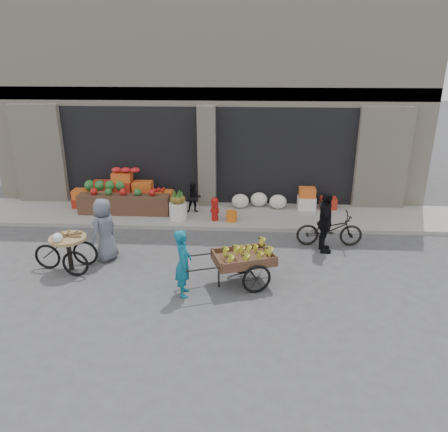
# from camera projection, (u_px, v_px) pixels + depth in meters

# --- Properties ---
(ground) EXTENTS (80.00, 80.00, 0.00)m
(ground) POSITION_uv_depth(u_px,v_px,m) (187.00, 282.00, 9.70)
(ground) COLOR #424244
(ground) RESTS_ON ground
(sidewalk) EXTENTS (18.00, 2.20, 0.12)m
(sidewalk) POSITION_uv_depth(u_px,v_px,m) (205.00, 215.00, 13.51)
(sidewalk) COLOR gray
(sidewalk) RESTS_ON ground
(building) EXTENTS (14.00, 6.45, 7.00)m
(building) POSITION_uv_depth(u_px,v_px,m) (214.00, 93.00, 16.02)
(building) COLOR beige
(building) RESTS_ON ground
(fruit_display) EXTENTS (3.10, 1.12, 1.24)m
(fruit_display) POSITION_uv_depth(u_px,v_px,m) (127.00, 192.00, 13.69)
(fruit_display) COLOR #AB2817
(fruit_display) RESTS_ON sidewalk
(pineapple_bin) EXTENTS (0.52, 0.52, 0.50)m
(pineapple_bin) POSITION_uv_depth(u_px,v_px,m) (178.00, 211.00, 12.98)
(pineapple_bin) COLOR silver
(pineapple_bin) RESTS_ON sidewalk
(fire_hydrant) EXTENTS (0.22, 0.22, 0.71)m
(fire_hydrant) POSITION_uv_depth(u_px,v_px,m) (215.00, 208.00, 12.82)
(fire_hydrant) COLOR #A5140F
(fire_hydrant) RESTS_ON sidewalk
(orange_bucket) EXTENTS (0.32, 0.32, 0.30)m
(orange_bucket) POSITION_uv_depth(u_px,v_px,m) (232.00, 216.00, 12.83)
(orange_bucket) COLOR orange
(orange_bucket) RESTS_ON sidewalk
(right_bay_goods) EXTENTS (3.35, 0.60, 0.70)m
(right_bay_goods) POSITION_uv_depth(u_px,v_px,m) (289.00, 200.00, 13.81)
(right_bay_goods) COLOR silver
(right_bay_goods) RESTS_ON sidewalk
(seated_person) EXTENTS (0.51, 0.43, 0.93)m
(seated_person) POSITION_uv_depth(u_px,v_px,m) (194.00, 198.00, 13.44)
(seated_person) COLOR black
(seated_person) RESTS_ON sidewalk
(banana_cart) EXTENTS (2.32, 1.50, 0.90)m
(banana_cart) POSITION_uv_depth(u_px,v_px,m) (242.00, 257.00, 9.42)
(banana_cart) COLOR brown
(banana_cart) RESTS_ON ground
(vendor_woman) EXTENTS (0.41, 0.57, 1.46)m
(vendor_woman) POSITION_uv_depth(u_px,v_px,m) (183.00, 263.00, 8.97)
(vendor_woman) COLOR #10637F
(vendor_woman) RESTS_ON ground
(tricycle_cart) EXTENTS (1.43, 0.88, 0.95)m
(tricycle_cart) POSITION_uv_depth(u_px,v_px,m) (68.00, 248.00, 10.07)
(tricycle_cart) COLOR #9E7F51
(tricycle_cart) RESTS_ON ground
(vendor_grey) EXTENTS (0.75, 0.90, 1.57)m
(vendor_grey) POSITION_uv_depth(u_px,v_px,m) (104.00, 230.00, 10.52)
(vendor_grey) COLOR slate
(vendor_grey) RESTS_ON ground
(bicycle) EXTENTS (1.73, 0.64, 0.90)m
(bicycle) POSITION_uv_depth(u_px,v_px,m) (329.00, 229.00, 11.41)
(bicycle) COLOR black
(bicycle) RESTS_ON ground
(cyclist) EXTENTS (0.41, 0.94, 1.59)m
(cyclist) POSITION_uv_depth(u_px,v_px,m) (325.00, 223.00, 10.93)
(cyclist) COLOR black
(cyclist) RESTS_ON ground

